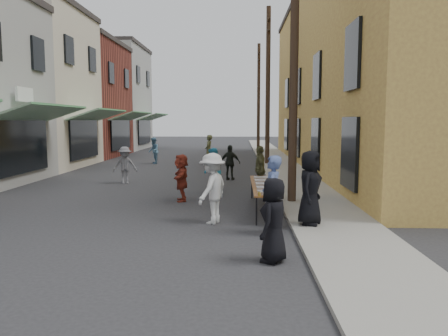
# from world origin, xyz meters

# --- Properties ---
(ground) EXTENTS (120.00, 120.00, 0.00)m
(ground) POSITION_xyz_m (0.00, 0.00, 0.00)
(ground) COLOR #28282B
(ground) RESTS_ON ground
(sidewalk) EXTENTS (2.20, 60.00, 0.10)m
(sidewalk) POSITION_xyz_m (5.00, 15.00, 0.05)
(sidewalk) COLOR gray
(sidewalk) RESTS_ON ground
(storefront_row) EXTENTS (8.00, 37.00, 9.00)m
(storefront_row) POSITION_xyz_m (-10.00, 14.96, 4.12)
(storefront_row) COLOR maroon
(storefront_row) RESTS_ON ground
(building_ochre) EXTENTS (10.00, 28.00, 10.00)m
(building_ochre) POSITION_xyz_m (11.10, 14.00, 5.00)
(building_ochre) COLOR #B2813F
(building_ochre) RESTS_ON ground
(utility_pole_near) EXTENTS (0.26, 0.26, 9.00)m
(utility_pole_near) POSITION_xyz_m (4.30, 3.00, 4.50)
(utility_pole_near) COLOR #2D2116
(utility_pole_near) RESTS_ON ground
(utility_pole_mid) EXTENTS (0.26, 0.26, 9.00)m
(utility_pole_mid) POSITION_xyz_m (4.30, 15.00, 4.50)
(utility_pole_mid) COLOR #2D2116
(utility_pole_mid) RESTS_ON ground
(utility_pole_far) EXTENTS (0.26, 0.26, 9.00)m
(utility_pole_far) POSITION_xyz_m (4.30, 27.00, 4.50)
(utility_pole_far) COLOR #2D2116
(utility_pole_far) RESTS_ON ground
(serving_table) EXTENTS (0.70, 4.00, 0.75)m
(serving_table) POSITION_xyz_m (3.38, 2.03, 0.71)
(serving_table) COLOR brown
(serving_table) RESTS_ON ground
(catering_tray_sausage) EXTENTS (0.50, 0.33, 0.08)m
(catering_tray_sausage) POSITION_xyz_m (3.38, 0.38, 0.79)
(catering_tray_sausage) COLOR maroon
(catering_tray_sausage) RESTS_ON serving_table
(catering_tray_foil_b) EXTENTS (0.50, 0.33, 0.08)m
(catering_tray_foil_b) POSITION_xyz_m (3.38, 1.03, 0.79)
(catering_tray_foil_b) COLOR #B2B2B7
(catering_tray_foil_b) RESTS_ON serving_table
(catering_tray_buns) EXTENTS (0.50, 0.33, 0.08)m
(catering_tray_buns) POSITION_xyz_m (3.38, 1.73, 0.79)
(catering_tray_buns) COLOR tan
(catering_tray_buns) RESTS_ON serving_table
(catering_tray_foil_d) EXTENTS (0.50, 0.33, 0.08)m
(catering_tray_foil_d) POSITION_xyz_m (3.38, 2.43, 0.79)
(catering_tray_foil_d) COLOR #B2B2B7
(catering_tray_foil_d) RESTS_ON serving_table
(catering_tray_buns_end) EXTENTS (0.50, 0.33, 0.08)m
(catering_tray_buns_end) POSITION_xyz_m (3.38, 3.13, 0.79)
(catering_tray_buns_end) COLOR tan
(catering_tray_buns_end) RESTS_ON serving_table
(condiment_jar_a) EXTENTS (0.07, 0.07, 0.08)m
(condiment_jar_a) POSITION_xyz_m (3.16, 0.08, 0.79)
(condiment_jar_a) COLOR #A57F26
(condiment_jar_a) RESTS_ON serving_table
(condiment_jar_b) EXTENTS (0.07, 0.07, 0.08)m
(condiment_jar_b) POSITION_xyz_m (3.16, 0.18, 0.79)
(condiment_jar_b) COLOR #A57F26
(condiment_jar_b) RESTS_ON serving_table
(condiment_jar_c) EXTENTS (0.07, 0.07, 0.08)m
(condiment_jar_c) POSITION_xyz_m (3.16, 0.28, 0.79)
(condiment_jar_c) COLOR #A57F26
(condiment_jar_c) RESTS_ON serving_table
(cup_stack) EXTENTS (0.08, 0.08, 0.12)m
(cup_stack) POSITION_xyz_m (3.58, 0.13, 0.81)
(cup_stack) COLOR tan
(cup_stack) RESTS_ON serving_table
(guest_front_a) EXTENTS (0.77, 0.90, 1.56)m
(guest_front_a) POSITION_xyz_m (3.29, -2.64, 0.78)
(guest_front_a) COLOR black
(guest_front_a) RESTS_ON ground
(guest_front_b) EXTENTS (0.55, 0.73, 1.81)m
(guest_front_b) POSITION_xyz_m (3.40, -0.69, 0.90)
(guest_front_b) COLOR #495B8E
(guest_front_b) RESTS_ON ground
(guest_front_c) EXTENTS (0.69, 0.84, 1.62)m
(guest_front_c) POSITION_xyz_m (1.71, 4.98, 0.81)
(guest_front_c) COLOR teal
(guest_front_c) RESTS_ON ground
(guest_front_d) EXTENTS (1.07, 1.32, 1.78)m
(guest_front_d) POSITION_xyz_m (1.98, 0.35, 0.89)
(guest_front_d) COLOR silver
(guest_front_d) RESTS_ON ground
(guest_front_e) EXTENTS (0.53, 1.04, 1.70)m
(guest_front_e) POSITION_xyz_m (3.40, 5.10, 0.85)
(guest_front_e) COLOR brown
(guest_front_e) RESTS_ON ground
(guest_queue_back) EXTENTS (0.61, 1.45, 1.52)m
(guest_queue_back) POSITION_xyz_m (0.80, 3.38, 0.76)
(guest_queue_back) COLOR maroon
(guest_queue_back) RESTS_ON ground
(server) EXTENTS (0.87, 1.03, 1.78)m
(server) POSITION_xyz_m (4.35, -0.11, 0.99)
(server) COLOR black
(server) RESTS_ON sidewalk
(passerby_left) EXTENTS (1.12, 0.87, 1.52)m
(passerby_left) POSITION_xyz_m (-2.04, 7.20, 0.76)
(passerby_left) COLOR slate
(passerby_left) RESTS_ON ground
(passerby_mid) EXTENTS (0.96, 0.60, 1.53)m
(passerby_mid) POSITION_xyz_m (2.27, 8.41, 0.77)
(passerby_mid) COLOR black
(passerby_mid) RESTS_ON ground
(passerby_right) EXTENTS (0.45, 0.66, 1.77)m
(passerby_right) POSITION_xyz_m (0.91, 14.51, 0.89)
(passerby_right) COLOR #4F5431
(passerby_right) RESTS_ON ground
(passerby_far) EXTENTS (0.72, 0.86, 1.58)m
(passerby_far) POSITION_xyz_m (-2.46, 15.40, 0.79)
(passerby_far) COLOR teal
(passerby_far) RESTS_ON ground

